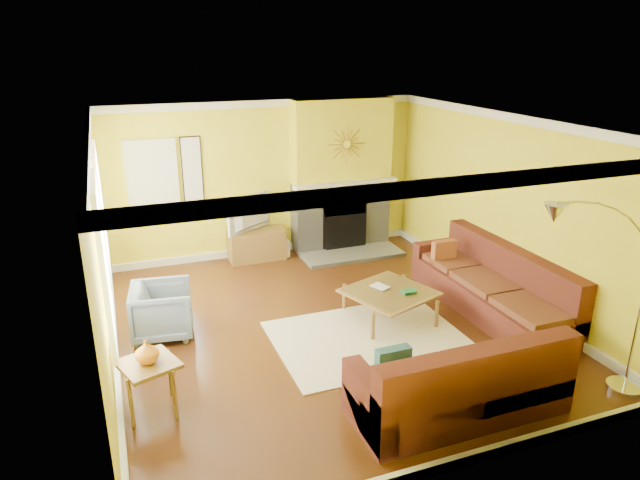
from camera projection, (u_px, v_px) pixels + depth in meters
name	position (u px, v px, depth m)	size (l,w,h in m)	color
floor	(328.00, 325.00, 7.74)	(5.50, 6.00, 0.02)	#592F12
ceiling	(329.00, 122.00, 6.84)	(5.50, 6.00, 0.02)	white
wall_back	(265.00, 179.00, 9.94)	(5.50, 0.02, 2.70)	yellow
wall_front	(463.00, 339.00, 4.63)	(5.50, 0.02, 2.70)	yellow
wall_left	(99.00, 257.00, 6.37)	(0.02, 6.00, 2.70)	yellow
wall_right	(506.00, 208.00, 8.21)	(0.02, 6.00, 2.70)	yellow
baseboard	(328.00, 320.00, 7.72)	(5.50, 6.00, 0.12)	white
crown_molding	(329.00, 128.00, 6.86)	(5.50, 6.00, 0.12)	white
window_left_near	(100.00, 213.00, 7.48)	(0.06, 1.22, 1.72)	white
window_left_far	(102.00, 263.00, 5.80)	(0.06, 1.22, 1.72)	white
window_back	(152.00, 177.00, 9.20)	(0.82, 0.06, 1.22)	white
wall_art	(192.00, 171.00, 9.41)	(0.34, 0.04, 1.14)	white
fireplace	(341.00, 175.00, 10.21)	(1.80, 0.40, 2.70)	gray
mantel	(346.00, 184.00, 10.03)	(1.92, 0.22, 0.08)	white
hearth	(352.00, 254.00, 10.16)	(1.80, 0.70, 0.06)	gray
sunburst	(347.00, 144.00, 9.81)	(0.70, 0.04, 0.70)	olive
rug	(368.00, 338.00, 7.36)	(2.40, 1.80, 0.02)	beige
sectional_sofa	(433.00, 307.00, 7.21)	(3.31, 3.71, 0.90)	#59241C
coffee_table	(389.00, 304.00, 7.84)	(1.04, 1.04, 0.41)	white
media_console	(257.00, 245.00, 9.93)	(0.97, 0.43, 0.53)	olive
tv	(255.00, 213.00, 9.74)	(1.08, 0.14, 0.62)	black
subwoofer	(280.00, 248.00, 10.14)	(0.30, 0.30, 0.30)	white
armchair	(162.00, 311.00, 7.34)	(0.74, 0.76, 0.69)	slate
side_table	(151.00, 387.00, 5.83)	(0.53, 0.53, 0.58)	olive
vase	(147.00, 351.00, 5.69)	(0.24, 0.24, 0.25)	orange
book	(376.00, 289.00, 7.81)	(0.18, 0.24, 0.02)	white
arc_lamp	(598.00, 306.00, 5.71)	(1.42, 0.36, 2.25)	silver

